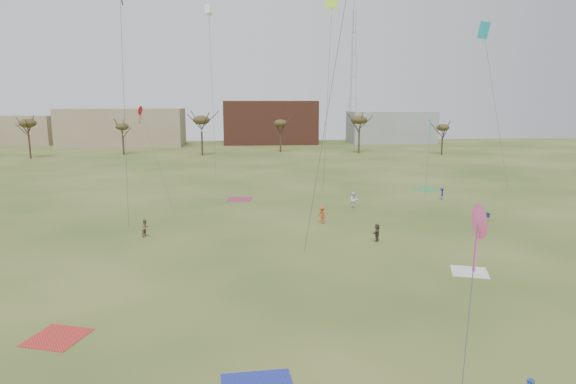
{
  "coord_description": "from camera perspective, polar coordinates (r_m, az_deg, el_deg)",
  "views": [
    {
      "loc": [
        -3.53,
        -25.29,
        12.4
      ],
      "look_at": [
        0.0,
        12.0,
        5.5
      ],
      "focal_mm": 31.43,
      "sensor_mm": 36.0,
      "label": 1
    }
  ],
  "objects": [
    {
      "name": "ground",
      "position": [
        28.39,
        2.37,
        -15.47
      ],
      "size": [
        260.0,
        260.0,
        0.0
      ],
      "primitive_type": "plane",
      "color": "#314B17",
      "rests_on": "ground"
    },
    {
      "name": "spectator_fore_b",
      "position": [
        48.01,
        -15.83,
        -3.93
      ],
      "size": [
        0.91,
        0.99,
        1.62
      ],
      "primitive_type": "imported",
      "rotation": [
        0.0,
        0.0,
        1.08
      ],
      "color": "#7E5E50",
      "rests_on": "ground"
    },
    {
      "name": "spectator_fore_c",
      "position": [
        45.35,
        10.03,
        -4.54
      ],
      "size": [
        1.14,
        1.53,
        1.61
      ],
      "primitive_type": "imported",
      "rotation": [
        0.0,
        0.0,
        4.2
      ],
      "color": "#4B3D36",
      "rests_on": "ground"
    },
    {
      "name": "flyer_mid_b",
      "position": [
        51.13,
        3.86,
        -2.56
      ],
      "size": [
        1.16,
        1.37,
        1.84
      ],
      "primitive_type": "imported",
      "rotation": [
        0.0,
        0.0,
        5.2
      ],
      "color": "#C15224",
      "rests_on": "ground"
    },
    {
      "name": "spectator_mid_e",
      "position": [
        58.77,
        7.45,
        -0.91
      ],
      "size": [
        1.05,
        0.91,
        1.85
      ],
      "primitive_type": "imported",
      "rotation": [
        0.0,
        0.0,
        6.02
      ],
      "color": "white",
      "rests_on": "ground"
    },
    {
      "name": "flyer_far_c",
      "position": [
        66.15,
        17.0,
        -0.19
      ],
      "size": [
        0.84,
        1.07,
        1.45
      ],
      "primitive_type": "imported",
      "rotation": [
        0.0,
        0.0,
        4.34
      ],
      "color": "navy",
      "rests_on": "ground"
    },
    {
      "name": "blanket_red",
      "position": [
        30.27,
        -24.65,
        -14.74
      ],
      "size": [
        3.41,
        3.41,
        0.03
      ],
      "primitive_type": "cube",
      "rotation": [
        0.0,
        0.0,
        2.82
      ],
      "color": "red",
      "rests_on": "ground"
    },
    {
      "name": "blanket_cream",
      "position": [
        39.49,
        19.85,
        -8.5
      ],
      "size": [
        3.21,
        3.21,
        0.03
      ],
      "primitive_type": "cube",
      "rotation": [
        0.0,
        0.0,
        2.81
      ],
      "color": "white",
      "rests_on": "ground"
    },
    {
      "name": "blanket_plum",
      "position": [
        63.66,
        -5.51,
        -0.84
      ],
      "size": [
        3.32,
        3.32,
        0.03
      ],
      "primitive_type": "cube",
      "rotation": [
        0.0,
        0.0,
        1.45
      ],
      "color": "#9B2F52",
      "rests_on": "ground"
    },
    {
      "name": "blanket_olive",
      "position": [
        73.31,
        15.37,
        0.33
      ],
      "size": [
        4.32,
        4.32,
        0.03
      ],
      "primitive_type": "cube",
      "rotation": [
        0.0,
        0.0,
        2.11
      ],
      "color": "#36954F",
      "rests_on": "ground"
    },
    {
      "name": "camp_chair_right",
      "position": [
        55.98,
        21.5,
        -2.83
      ],
      "size": [
        0.69,
        0.66,
        0.87
      ],
      "rotation": [
        0.0,
        0.0,
        5.07
      ],
      "color": "#16233C",
      "rests_on": "ground"
    },
    {
      "name": "kites_aloft",
      "position": [
        56.35,
        -8.43,
        18.5
      ],
      "size": [
        60.9,
        63.51,
        25.13
      ],
      "color": "#2791DD",
      "rests_on": "ground"
    },
    {
      "name": "tree_line",
      "position": [
        104.55,
        -5.07,
        7.49
      ],
      "size": [
        117.44,
        49.32,
        8.91
      ],
      "color": "#3A2B1E",
      "rests_on": "ground"
    },
    {
      "name": "building_tan",
      "position": [
        143.96,
        -18.17,
        6.98
      ],
      "size": [
        32.0,
        14.0,
        10.0
      ],
      "primitive_type": "cube",
      "color": "#937F60",
      "rests_on": "ground"
    },
    {
      "name": "building_brick",
      "position": [
        145.68,
        -2.07,
        7.91
      ],
      "size": [
        26.0,
        16.0,
        12.0
      ],
      "primitive_type": "cube",
      "color": "brown",
      "rests_on": "ground"
    },
    {
      "name": "building_grey",
      "position": [
        149.96,
        11.56,
        7.21
      ],
      "size": [
        24.0,
        12.0,
        9.0
      ],
      "primitive_type": "cube",
      "color": "gray",
      "rests_on": "ground"
    },
    {
      "name": "building_tan_west",
      "position": [
        159.82,
        -28.2,
        6.2
      ],
      "size": [
        20.0,
        12.0,
        8.0
      ],
      "primitive_type": "cube",
      "color": "#937F60",
      "rests_on": "ground"
    },
    {
      "name": "radio_tower",
      "position": [
        154.13,
        7.34,
        12.89
      ],
      "size": [
        1.51,
        1.72,
        41.0
      ],
      "color": "#9EA3A8",
      "rests_on": "ground"
    }
  ]
}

